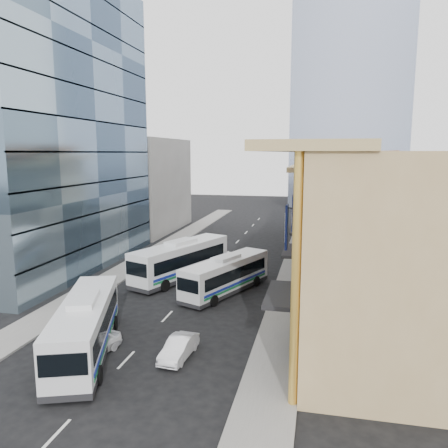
% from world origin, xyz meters
% --- Properties ---
extents(ground, '(200.00, 200.00, 0.00)m').
position_xyz_m(ground, '(0.00, 0.00, 0.00)').
color(ground, black).
rests_on(ground, ground).
extents(sidewalk_right, '(3.00, 90.00, 0.15)m').
position_xyz_m(sidewalk_right, '(8.50, 22.00, 0.07)').
color(sidewalk_right, slate).
rests_on(sidewalk_right, ground).
extents(sidewalk_left, '(3.00, 90.00, 0.15)m').
position_xyz_m(sidewalk_left, '(-8.50, 22.00, 0.07)').
color(sidewalk_left, slate).
rests_on(sidewalk_left, ground).
extents(shophouse_tan, '(8.00, 14.00, 12.00)m').
position_xyz_m(shophouse_tan, '(14.00, 5.00, 6.00)').
color(shophouse_tan, tan).
rests_on(shophouse_tan, ground).
extents(shophouse_red, '(8.00, 10.00, 12.00)m').
position_xyz_m(shophouse_red, '(14.00, 17.00, 6.00)').
color(shophouse_red, maroon).
rests_on(shophouse_red, ground).
extents(shophouse_cream_near, '(8.00, 9.00, 10.00)m').
position_xyz_m(shophouse_cream_near, '(14.00, 26.50, 5.00)').
color(shophouse_cream_near, silver).
rests_on(shophouse_cream_near, ground).
extents(shophouse_cream_mid, '(8.00, 9.00, 10.00)m').
position_xyz_m(shophouse_cream_mid, '(14.00, 35.50, 5.00)').
color(shophouse_cream_mid, silver).
rests_on(shophouse_cream_mid, ground).
extents(shophouse_cream_far, '(8.00, 12.00, 11.00)m').
position_xyz_m(shophouse_cream_far, '(14.00, 46.00, 5.50)').
color(shophouse_cream_far, silver).
rests_on(shophouse_cream_far, ground).
extents(office_tower, '(12.00, 26.00, 30.00)m').
position_xyz_m(office_tower, '(-17.00, 19.00, 15.00)').
color(office_tower, '#43596B').
rests_on(office_tower, ground).
extents(office_block_far, '(10.00, 18.00, 14.00)m').
position_xyz_m(office_block_far, '(-16.00, 42.00, 7.00)').
color(office_block_far, gray).
rests_on(office_block_far, ground).
extents(bus_left_near, '(6.27, 11.46, 3.60)m').
position_xyz_m(bus_left_near, '(-2.65, 1.20, 1.80)').
color(bus_left_near, silver).
rests_on(bus_left_near, ground).
extents(bus_left_far, '(6.96, 12.02, 3.80)m').
position_xyz_m(bus_left_far, '(-2.00, 17.61, 1.90)').
color(bus_left_far, silver).
rests_on(bus_left_far, ground).
extents(bus_right, '(6.21, 10.42, 3.30)m').
position_xyz_m(bus_right, '(3.09, 14.33, 1.65)').
color(bus_right, silver).
rests_on(bus_right, ground).
extents(sedan_left, '(2.47, 3.97, 1.26)m').
position_xyz_m(sedan_left, '(-2.12, 1.15, 0.63)').
color(sedan_left, white).
rests_on(sedan_left, ground).
extents(sedan_right, '(1.55, 3.76, 1.21)m').
position_xyz_m(sedan_right, '(2.92, 1.94, 0.61)').
color(sedan_right, white).
rests_on(sedan_right, ground).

